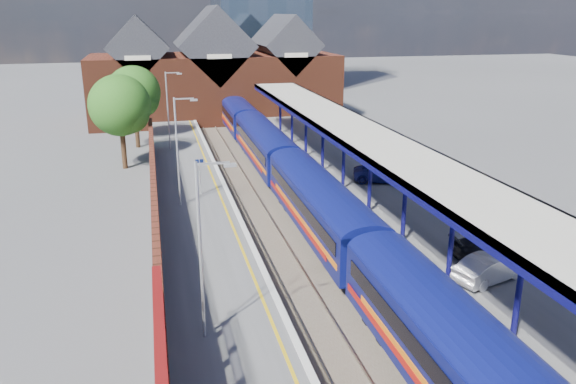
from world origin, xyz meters
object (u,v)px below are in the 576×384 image
Objects in this scene: lamp_post_d at (169,106)px; parked_car_dark at (491,247)px; lamp_post_c at (179,145)px; parked_car_silver at (490,268)px; lamp_post_b at (204,241)px; parked_car_blue at (384,173)px; platform_sign at (200,171)px; train at (288,168)px.

parked_car_dark is at bearing -62.23° from lamp_post_d.
lamp_post_c is 1.70× the size of parked_car_dark.
parked_car_silver is 0.94× the size of parked_car_dark.
lamp_post_b is 1.00× the size of lamp_post_c.
parked_car_blue is at bearing 5.59° from parked_car_dark.
lamp_post_d is at bearing 90.00° from lamp_post_c.
parked_car_blue is at bearing -43.66° from lamp_post_d.
parked_car_blue is (14.86, 17.81, -3.36)m from lamp_post_b.
platform_sign reaches higher than parked_car_dark.
parked_car_blue is at bearing 6.96° from lamp_post_c.
train is 8.97m from lamp_post_c.
lamp_post_b is 32.00m from lamp_post_d.
lamp_post_d is (0.00, 16.00, 0.00)m from lamp_post_c.
train is at bearing -58.36° from lamp_post_d.
platform_sign is (1.36, -14.00, -2.30)m from lamp_post_d.
parked_car_silver reaches higher than parked_car_dark.
lamp_post_b is 1.70× the size of parked_car_dark.
lamp_post_b is 23.44m from parked_car_blue.
lamp_post_d is at bearing 5.09° from parked_car_silver.
lamp_post_c is at bearing 56.50° from parked_car_dark.
lamp_post_b reaches higher than parked_car_silver.
train is 7.17m from parked_car_blue.
lamp_post_b is at bearing -90.00° from lamp_post_d.
lamp_post_d is 33.33m from parked_car_silver.
lamp_post_c is 1.00× the size of lamp_post_d.
platform_sign reaches higher than parked_car_silver.
parked_car_blue is at bearing -24.08° from parked_car_silver.
lamp_post_c is 1.54× the size of parked_car_blue.
parked_car_dark is (6.95, -15.38, -0.52)m from train.
lamp_post_b is 13.81m from parked_car_silver.
lamp_post_c is at bearing -124.26° from platform_sign.
lamp_post_b is at bearing -94.33° from platform_sign.
lamp_post_d is (-7.86, 12.75, 2.87)m from train.
parked_car_dark is (1.51, 2.25, -0.04)m from parked_car_silver.
train is 15.97× the size of parked_car_dark.
train is at bearing 99.12° from parked_car_blue.
platform_sign is 19.53m from parked_car_dark.
parked_car_dark is 13.94m from parked_car_blue.
lamp_post_c and lamp_post_d have the same top height.
lamp_post_c is 1.80× the size of parked_car_silver.
lamp_post_c reaches higher than parked_car_blue.
platform_sign is at bearing -84.44° from lamp_post_d.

